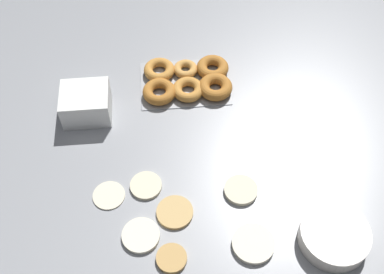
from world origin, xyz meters
The scene contains 11 objects.
ground_plane centered at (0.00, 0.00, 0.00)m, with size 3.00×3.00×0.00m, color gray.
pancake_0 centered at (-0.14, 0.21, 0.01)m, with size 0.12×0.12×0.02m, color silver.
pancake_1 centered at (-0.13, 0.05, 0.01)m, with size 0.10×0.10×0.01m, color beige.
pancake_2 centered at (0.14, 0.01, 0.01)m, with size 0.09×0.09×0.01m, color beige.
pancake_3 centered at (0.16, 0.16, 0.01)m, with size 0.10×0.10×0.01m, color silver.
pancake_4 centered at (0.07, 0.10, 0.01)m, with size 0.10×0.10×0.01m, color tan.
pancake_5 centered at (0.08, 0.23, 0.01)m, with size 0.08×0.08×0.01m, color tan.
pancake_6 centered at (0.25, 0.03, 0.00)m, with size 0.09×0.09×0.01m, color beige.
donut_tray centered at (-0.01, -0.38, 0.02)m, with size 0.30×0.22×0.04m.
batter_bowl centered at (-0.35, 0.22, 0.03)m, with size 0.19×0.19×0.05m.
container_stack centered at (0.32, -0.29, 0.05)m, with size 0.15×0.13×0.10m.
Camera 1 is at (0.07, 0.73, 1.22)m, focal length 45.00 mm.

